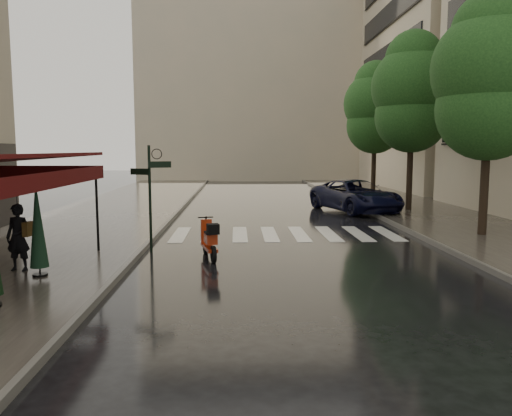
{
  "coord_description": "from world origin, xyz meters",
  "views": [
    {
      "loc": [
        1.3,
        -11.37,
        2.98
      ],
      "look_at": [
        1.82,
        2.04,
        1.4
      ],
      "focal_mm": 35.0,
      "sensor_mm": 36.0,
      "label": 1
    }
  ],
  "objects": [
    {
      "name": "scooter",
      "position": [
        0.55,
        2.08,
        0.5
      ],
      "size": [
        0.66,
        1.62,
        1.08
      ],
      "rotation": [
        0.0,
        0.0,
        0.24
      ],
      "color": "black",
      "rests_on": "ground"
    },
    {
      "name": "pedestrian_with_umbrella",
      "position": [
        -3.86,
        0.44,
        1.73
      ],
      "size": [
        1.07,
        1.09,
        2.41
      ],
      "rotation": [
        0.0,
        0.0,
        -0.14
      ],
      "color": "black",
      "rests_on": "sidewalk_near"
    },
    {
      "name": "tree_near",
      "position": [
        9.6,
        5.0,
        5.32
      ],
      "size": [
        3.8,
        3.8,
        7.99
      ],
      "color": "black",
      "rests_on": "sidewalk_far"
    },
    {
      "name": "parasol_back",
      "position": [
        -3.19,
        -0.11,
        1.29
      ],
      "size": [
        0.41,
        0.41,
        2.18
      ],
      "color": "black",
      "rests_on": "sidewalk_near"
    },
    {
      "name": "tree_mid",
      "position": [
        9.5,
        12.0,
        5.59
      ],
      "size": [
        3.8,
        3.8,
        8.34
      ],
      "color": "black",
      "rests_on": "sidewalk_far"
    },
    {
      "name": "parked_car",
      "position": [
        7.0,
        12.28,
        0.76
      ],
      "size": [
        4.1,
        5.98,
        1.52
      ],
      "primitive_type": "imported",
      "rotation": [
        0.0,
        0.0,
        0.32
      ],
      "color": "black",
      "rests_on": "ground"
    },
    {
      "name": "curb_near",
      "position": [
        -1.45,
        12.0,
        0.07
      ],
      "size": [
        0.12,
        60.0,
        0.16
      ],
      "primitive_type": "cube",
      "color": "#595651",
      "rests_on": "ground"
    },
    {
      "name": "haussmann_far",
      "position": [
        16.5,
        26.0,
        9.25
      ],
      "size": [
        8.0,
        16.0,
        18.5
      ],
      "primitive_type": "cube",
      "color": "#C1B094",
      "rests_on": "ground"
    },
    {
      "name": "signpost",
      "position": [
        -1.19,
        3.0,
        1.83
      ],
      "size": [
        1.17,
        0.29,
        3.1
      ],
      "color": "black",
      "rests_on": "ground"
    },
    {
      "name": "tree_far",
      "position": [
        9.7,
        19.0,
        5.46
      ],
      "size": [
        3.8,
        3.8,
        8.16
      ],
      "color": "black",
      "rests_on": "sidewalk_far"
    },
    {
      "name": "curb_far",
      "position": [
        7.45,
        12.0,
        0.07
      ],
      "size": [
        0.12,
        60.0,
        0.16
      ],
      "primitive_type": "cube",
      "color": "#595651",
      "rests_on": "ground"
    },
    {
      "name": "crosswalk",
      "position": [
        2.98,
        6.0,
        0.01
      ],
      "size": [
        7.85,
        3.2,
        0.01
      ],
      "color": "silver",
      "rests_on": "ground"
    },
    {
      "name": "sidewalk_far",
      "position": [
        10.25,
        12.0,
        0.06
      ],
      "size": [
        5.5,
        60.0,
        0.12
      ],
      "primitive_type": "cube",
      "color": "#38332D",
      "rests_on": "ground"
    },
    {
      "name": "backdrop_building",
      "position": [
        3.0,
        38.0,
        10.0
      ],
      "size": [
        22.0,
        6.0,
        20.0
      ],
      "primitive_type": "cube",
      "color": "#C1B094",
      "rests_on": "ground"
    },
    {
      "name": "sidewalk_near",
      "position": [
        -4.5,
        12.0,
        0.06
      ],
      "size": [
        6.0,
        60.0,
        0.12
      ],
      "primitive_type": "cube",
      "color": "#38332D",
      "rests_on": "ground"
    },
    {
      "name": "ground",
      "position": [
        0.0,
        0.0,
        0.0
      ],
      "size": [
        120.0,
        120.0,
        0.0
      ],
      "primitive_type": "plane",
      "color": "black",
      "rests_on": "ground"
    }
  ]
}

